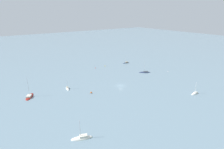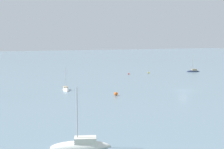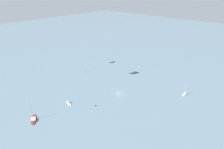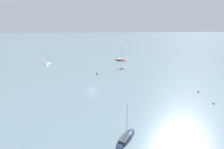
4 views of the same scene
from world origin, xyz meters
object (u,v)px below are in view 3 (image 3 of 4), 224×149
sailboat_1 (134,73)px  sailboat_2 (34,120)px  sailboat_0 (185,94)px  mooring_buoy_1 (93,68)px  mooring_buoy_2 (154,70)px  mooring_buoy_3 (95,105)px  sailboat_4 (69,103)px  mooring_buoy_0 (85,72)px  sailboat_5 (112,62)px

sailboat_1 → sailboat_2: size_ratio=0.81×
sailboat_0 → mooring_buoy_1: bearing=-78.0°
sailboat_1 → mooring_buoy_2: sailboat_1 is taller
sailboat_0 → mooring_buoy_3: bearing=-33.8°
mooring_buoy_3 → mooring_buoy_1: bearing=-131.9°
sailboat_4 → mooring_buoy_3: bearing=43.4°
sailboat_0 → mooring_buoy_1: sailboat_0 is taller
mooring_buoy_2 → mooring_buoy_0: bearing=-44.8°
mooring_buoy_0 → mooring_buoy_2: 55.65m
sailboat_4 → sailboat_5: sailboat_5 is taller
mooring_buoy_0 → mooring_buoy_1: bearing=-179.7°
sailboat_0 → sailboat_5: (-8.16, -68.31, 0.07)m
mooring_buoy_2 → mooring_buoy_3: size_ratio=0.67×
sailboat_0 → sailboat_1: 41.31m
sailboat_2 → mooring_buoy_1: 66.56m
sailboat_5 → mooring_buoy_0: 29.27m
sailboat_1 → sailboat_0: bearing=117.8°
sailboat_1 → sailboat_2: sailboat_2 is taller
sailboat_1 → mooring_buoy_1: bearing=-30.5°
mooring_buoy_3 → sailboat_0: bearing=143.7°
sailboat_2 → mooring_buoy_0: size_ratio=19.65×
sailboat_4 → mooring_buoy_2: 74.09m
sailboat_2 → sailboat_4: 20.33m
sailboat_4 → mooring_buoy_3: 15.45m
mooring_buoy_1 → mooring_buoy_3: mooring_buoy_3 is taller
mooring_buoy_0 → mooring_buoy_2: size_ratio=0.98×
sailboat_1 → mooring_buoy_0: (24.39, -30.16, 0.21)m
sailboat_5 → mooring_buoy_3: 64.12m
sailboat_0 → sailboat_2: (74.40, -48.45, 0.07)m
mooring_buoy_1 → sailboat_1: bearing=116.9°
sailboat_1 → mooring_buoy_3: sailboat_1 is taller
sailboat_2 → mooring_buoy_1: bearing=-41.1°
mooring_buoy_1 → sailboat_0: bearing=99.5°
mooring_buoy_0 → sailboat_2: bearing=23.2°
sailboat_1 → mooring_buoy_0: sailboat_1 is taller
sailboat_5 → mooring_buoy_1: sailboat_5 is taller
sailboat_4 → mooring_buoy_0: size_ratio=11.84×
sailboat_2 → sailboat_0: bearing=-94.4°
sailboat_2 → mooring_buoy_2: size_ratio=19.31×
sailboat_0 → mooring_buoy_2: 37.05m
sailboat_2 → sailboat_5: sailboat_2 is taller
sailboat_5 → mooring_buoy_3: (53.95, 34.66, 0.30)m
sailboat_1 → mooring_buoy_2: 17.60m
sailboat_0 → mooring_buoy_2: sailboat_0 is taller
mooring_buoy_2 → mooring_buoy_3: 64.32m
mooring_buoy_0 → sailboat_1: bearing=129.0°
mooring_buoy_1 → mooring_buoy_3: bearing=48.1°
sailboat_2 → mooring_buoy_2: (-92.90, 16.35, 0.15)m
sailboat_5 → mooring_buoy_3: bearing=48.4°
mooring_buoy_0 → mooring_buoy_2: mooring_buoy_2 is taller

